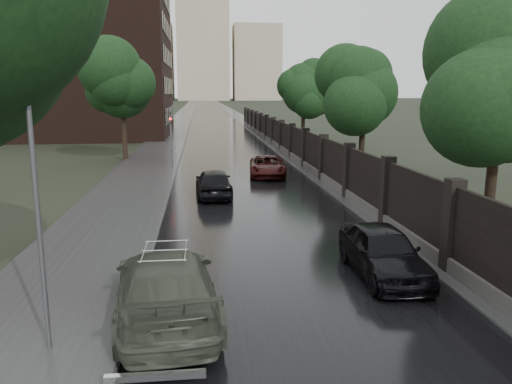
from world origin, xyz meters
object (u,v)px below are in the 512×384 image
(tree_right_a, at_px, (499,95))
(traffic_light, at_px, (171,134))
(lamp_post, at_px, (39,223))
(hatchback_left, at_px, (214,183))
(car_right_near, at_px, (383,251))
(car_right_far, at_px, (267,166))
(tree_left_far, at_px, (122,89))
(tree_right_c, at_px, (304,93))
(tree_right_b, at_px, (364,94))
(volga_sedan, at_px, (166,286))

(tree_right_a, relative_size, traffic_light, 1.75)
(lamp_post, bearing_deg, hatchback_left, 76.16)
(tree_right_a, relative_size, car_right_near, 1.68)
(car_right_near, relative_size, car_right_far, 0.92)
(tree_left_far, height_order, tree_right_c, tree_left_far)
(tree_left_far, relative_size, tree_right_c, 1.05)
(tree_right_b, bearing_deg, tree_right_a, -90.00)
(tree_left_far, xyz_separation_m, volga_sedan, (4.78, -27.14, -4.46))
(tree_right_b, xyz_separation_m, volga_sedan, (-10.72, -19.14, -4.17))
(tree_right_a, bearing_deg, car_right_far, 113.09)
(traffic_light, distance_m, car_right_near, 21.30)
(tree_right_c, height_order, car_right_near, tree_right_c)
(tree_right_b, xyz_separation_m, tree_right_c, (0.00, 18.00, 0.00))
(car_right_near, bearing_deg, tree_right_a, 31.62)
(tree_right_c, height_order, lamp_post, tree_right_c)
(tree_right_c, bearing_deg, tree_right_a, -90.00)
(tree_right_c, distance_m, volga_sedan, 38.88)
(traffic_light, height_order, hatchback_left, traffic_light)
(tree_left_far, height_order, traffic_light, tree_left_far)
(car_right_near, bearing_deg, tree_left_far, 112.35)
(tree_right_c, bearing_deg, car_right_far, -108.00)
(tree_right_c, bearing_deg, traffic_light, -128.18)
(tree_right_a, xyz_separation_m, volga_sedan, (-10.72, -5.14, -4.17))
(tree_left_far, xyz_separation_m, tree_right_c, (15.50, 10.00, -0.29))
(tree_right_b, relative_size, volga_sedan, 1.30)
(traffic_light, xyz_separation_m, volga_sedan, (1.08, -22.13, -1.61))
(tree_left_far, relative_size, lamp_post, 1.45)
(tree_right_b, height_order, car_right_far, tree_right_b)
(tree_right_b, bearing_deg, car_right_near, -106.05)
(tree_right_b, distance_m, volga_sedan, 22.33)
(tree_right_b, bearing_deg, tree_left_far, 152.70)
(hatchback_left, height_order, car_right_far, hatchback_left)
(tree_right_c, bearing_deg, car_right_near, -97.97)
(tree_right_a, xyz_separation_m, lamp_post, (-12.90, -6.50, -2.28))
(tree_right_a, distance_m, hatchback_left, 13.05)
(tree_right_b, distance_m, traffic_light, 12.44)
(car_right_far, bearing_deg, tree_left_far, 144.98)
(lamp_post, distance_m, traffic_light, 23.52)
(tree_right_c, height_order, volga_sedan, tree_right_c)
(volga_sedan, bearing_deg, lamp_post, 26.09)
(tree_right_a, xyz_separation_m, car_right_near, (-4.92, -3.09, -4.24))
(hatchback_left, bearing_deg, volga_sedan, 81.89)
(volga_sedan, relative_size, car_right_near, 1.29)
(tree_right_a, distance_m, volga_sedan, 12.59)
(lamp_post, xyz_separation_m, car_right_near, (7.98, 3.41, -1.96))
(tree_right_a, distance_m, car_right_far, 15.65)
(tree_left_far, relative_size, tree_right_b, 1.05)
(tree_right_a, xyz_separation_m, tree_right_b, (0.00, 14.00, 0.00))
(tree_right_b, height_order, volga_sedan, tree_right_b)
(lamp_post, bearing_deg, tree_left_far, 95.21)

